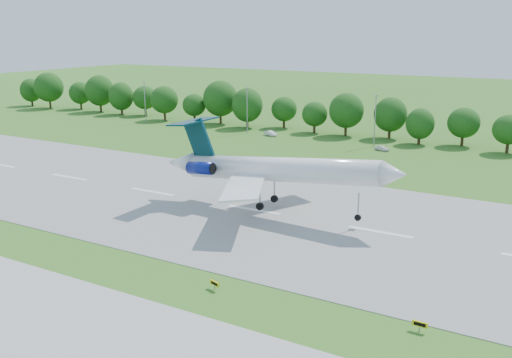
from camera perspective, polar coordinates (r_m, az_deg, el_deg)
name	(u,v)px	position (r m, az deg, el deg)	size (l,w,h in m)	color
ground	(301,307)	(58.72, 4.55, -12.68)	(600.00, 600.00, 0.00)	#326019
runway	(380,232)	(80.23, 12.27, -5.23)	(400.00, 45.00, 0.08)	gray
tree_line	(472,121)	(142.55, 20.77, 5.41)	(288.40, 8.40, 10.40)	#382314
light_poles	(452,126)	(133.21, 18.99, 5.04)	(175.90, 0.25, 12.19)	gray
airliner	(268,168)	(84.76, 1.22, 1.11)	(39.33, 28.66, 12.52)	white
taxi_sign_left	(214,283)	(61.97, -4.17, -10.37)	(1.39, 0.59, 0.99)	gray
taxi_sign_right	(420,324)	(56.08, 16.07, -13.78)	(1.46, 0.24, 1.03)	gray
service_vehicle_a	(271,133)	(149.09, 1.47, 4.59)	(1.39, 3.99, 1.31)	silver
service_vehicle_b	(382,148)	(133.82, 12.47, 3.04)	(1.41, 3.51, 1.20)	white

